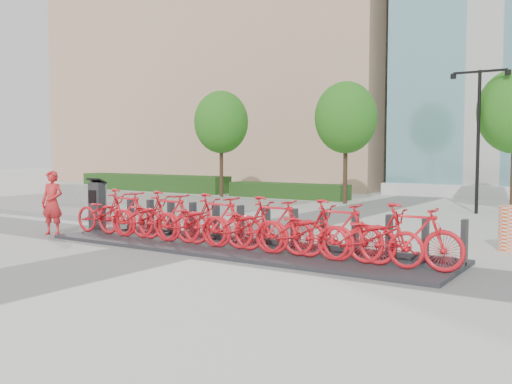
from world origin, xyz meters
The scene contains 26 objects.
ground centered at (0.00, 0.00, 0.00)m, with size 120.00×120.00×0.00m, color silver.
gravel_patch centered at (-10.00, 7.00, 0.01)m, with size 14.00×14.00×0.00m, color slate.
curb centered at (-10.00, 1.90, 0.07)m, with size 14.00×0.25×0.15m, color gray.
hedge_a centered at (-14.00, 13.50, 0.45)m, with size 10.00×1.40×0.90m, color #1A4113.
hedge_b centered at (-5.00, 13.20, 0.35)m, with size 6.00×1.20×0.70m, color #1A4113.
tree_0 centered at (-8.00, 12.00, 3.59)m, with size 2.60×2.60×5.10m.
tree_1 centered at (-1.50, 12.00, 3.59)m, with size 2.60×2.60×5.10m.
streetlamp centered at (4.00, 11.00, 3.13)m, with size 2.00×0.20×5.00m.
dock_pad centered at (1.30, 0.30, 0.04)m, with size 9.60×2.40×0.08m, color #2B2A2F.
dock_rail_posts centered at (1.72, 0.77, 0.51)m, with size 8.74×0.50×0.85m, color #313134, non-canonical shape.
bike_0 centered at (-2.60, -0.05, 0.61)m, with size 0.70×2.00×1.05m, color red.
bike_1 centered at (-1.88, -0.05, 0.66)m, with size 0.55×1.94×1.17m, color red.
bike_2 centered at (-1.16, -0.05, 0.61)m, with size 0.70×2.00×1.05m, color red.
bike_3 centered at (-0.44, -0.05, 0.66)m, with size 0.55×1.94×1.17m, color red.
bike_4 centered at (0.28, -0.05, 0.61)m, with size 0.70×2.00×1.05m, color red.
bike_5 centered at (1.00, -0.05, 0.66)m, with size 0.55×1.94×1.17m, color red.
bike_6 centered at (1.72, -0.05, 0.61)m, with size 0.70×2.00×1.05m, color red.
bike_7 centered at (2.44, -0.05, 0.66)m, with size 0.55×1.94×1.17m, color red.
bike_8 centered at (3.16, -0.05, 0.61)m, with size 0.70×2.00×1.05m, color red.
bike_9 centered at (3.88, -0.05, 0.66)m, with size 0.55×1.94×1.17m, color red.
bike_10 centered at (4.60, -0.05, 0.61)m, with size 0.70×2.00×1.05m, color red.
bike_11 centered at (5.32, -0.05, 0.66)m, with size 0.55×1.94×1.17m, color red.
kiosk centered at (-3.53, 0.50, 0.75)m, with size 0.48×0.42×1.39m.
worker_red centered at (-4.05, -0.53, 0.84)m, with size 0.61×0.40×1.68m, color red.
construction_barrel centered at (6.39, 3.48, 0.50)m, with size 0.52×0.52×0.99m, color #FF4C09.
jersey_barrier centered at (-10.29, 5.50, 0.42)m, with size 2.16×0.59×0.83m, color #ABABA8.
Camera 1 is at (8.60, -9.92, 2.16)m, focal length 40.00 mm.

